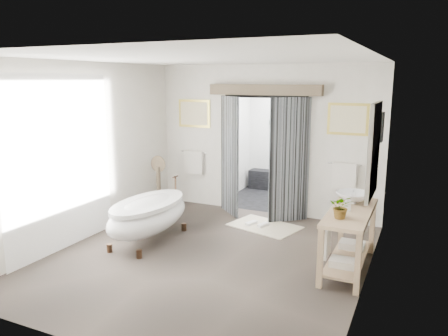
{
  "coord_description": "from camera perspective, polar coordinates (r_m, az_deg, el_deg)",
  "views": [
    {
      "loc": [
        2.82,
        -5.47,
        2.61
      ],
      "look_at": [
        0.0,
        0.6,
        1.25
      ],
      "focal_mm": 35.0,
      "sensor_mm": 36.0,
      "label": 1
    }
  ],
  "objects": [
    {
      "name": "plant",
      "position": [
        5.82,
        15.08,
        -4.91
      ],
      "size": [
        0.3,
        0.26,
        0.31
      ],
      "primitive_type": "imported",
      "rotation": [
        0.0,
        0.0,
        0.07
      ],
      "color": "gray",
      "rests_on": "vanity"
    },
    {
      "name": "soap_bottle_a",
      "position": [
        6.21,
        15.86,
        -4.47
      ],
      "size": [
        0.1,
        0.1,
        0.2
      ],
      "primitive_type": "imported",
      "rotation": [
        0.0,
        0.0,
        0.14
      ],
      "color": "gray",
      "rests_on": "vanity"
    },
    {
      "name": "soap_bottle_b",
      "position": [
        6.77,
        16.55,
        -3.34
      ],
      "size": [
        0.15,
        0.15,
        0.16
      ],
      "primitive_type": "imported",
      "rotation": [
        0.0,
        0.0,
        -0.23
      ],
      "color": "gray",
      "rests_on": "vanity"
    },
    {
      "name": "pedestal_mirror",
      "position": [
        8.86,
        -8.51,
        -2.51
      ],
      "size": [
        0.33,
        0.22,
        1.13
      ],
      "color": "brown",
      "rests_on": "ground_plane"
    },
    {
      "name": "rug",
      "position": [
        7.99,
        5.31,
        -7.56
      ],
      "size": [
        1.37,
        1.08,
        0.01
      ],
      "primitive_type": "cube",
      "rotation": [
        0.0,
        0.0,
        -0.26
      ],
      "color": "beige",
      "rests_on": "ground_plane"
    },
    {
      "name": "clawfoot_tub",
      "position": [
        7.26,
        -9.84,
        -6.02
      ],
      "size": [
        0.84,
        1.88,
        0.92
      ],
      "color": "#3D281A",
      "rests_on": "ground_plane"
    },
    {
      "name": "shower_room",
      "position": [
        10.02,
        8.21,
        1.58
      ],
      "size": [
        2.22,
        2.01,
        2.51
      ],
      "color": "black",
      "rests_on": "ground_plane"
    },
    {
      "name": "basin",
      "position": [
        6.59,
        16.47,
        -3.75
      ],
      "size": [
        0.63,
        0.63,
        0.17
      ],
      "primitive_type": "imported",
      "rotation": [
        0.0,
        0.0,
        0.39
      ],
      "color": "white",
      "rests_on": "vanity"
    },
    {
      "name": "ground_plane",
      "position": [
        6.68,
        -2.21,
        -11.51
      ],
      "size": [
        5.0,
        5.0,
        0.0
      ],
      "primitive_type": "plane",
      "color": "brown"
    },
    {
      "name": "back_wall_dressing",
      "position": [
        8.34,
        4.99,
        4.24
      ],
      "size": [
        3.82,
        0.69,
        2.52
      ],
      "color": "black",
      "rests_on": "ground_plane"
    },
    {
      "name": "room_shell",
      "position": [
        6.11,
        -3.13,
        4.41
      ],
      "size": [
        4.52,
        5.02,
        2.91
      ],
      "color": "silver",
      "rests_on": "ground_plane"
    },
    {
      "name": "slippers",
      "position": [
        8.0,
        4.36,
        -7.3
      ],
      "size": [
        0.41,
        0.27,
        0.05
      ],
      "color": "white",
      "rests_on": "rug"
    },
    {
      "name": "vanity",
      "position": [
        6.34,
        15.79,
        -8.34
      ],
      "size": [
        0.57,
        1.6,
        0.85
      ],
      "color": "tan",
      "rests_on": "ground_plane"
    }
  ]
}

